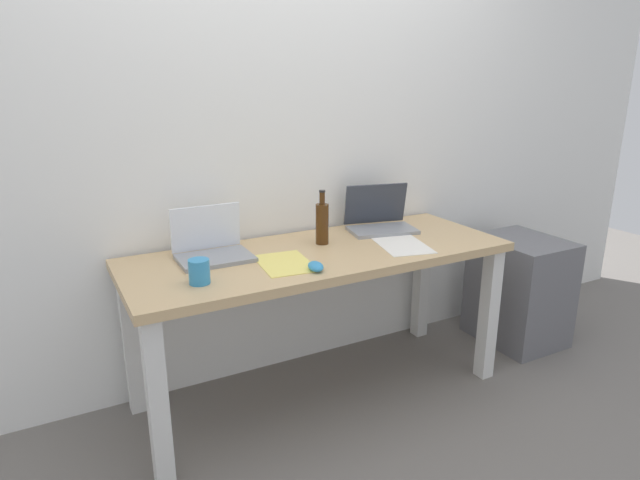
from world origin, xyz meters
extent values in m
plane|color=slate|center=(0.00, 0.00, 0.00)|extent=(8.00, 8.00, 0.00)
cube|color=white|center=(0.00, 0.39, 1.30)|extent=(5.20, 0.08, 2.60)
cube|color=tan|center=(0.00, 0.00, 0.70)|extent=(1.74, 0.65, 0.04)
cube|color=silver|center=(-0.81, -0.27, 0.34)|extent=(0.07, 0.07, 0.68)
cube|color=silver|center=(0.81, -0.27, 0.34)|extent=(0.07, 0.07, 0.68)
cube|color=silver|center=(-0.81, 0.27, 0.34)|extent=(0.07, 0.07, 0.68)
cube|color=silver|center=(0.81, 0.27, 0.34)|extent=(0.07, 0.07, 0.68)
cube|color=gray|center=(-0.46, 0.09, 0.73)|extent=(0.31, 0.22, 0.02)
cube|color=white|center=(-0.46, 0.21, 0.84)|extent=(0.31, 0.02, 0.20)
cube|color=gray|center=(0.42, 0.12, 0.73)|extent=(0.36, 0.26, 0.02)
cube|color=#333842|center=(0.44, 0.22, 0.84)|extent=(0.33, 0.12, 0.21)
cylinder|color=#47280F|center=(0.06, 0.09, 0.82)|extent=(0.06, 0.06, 0.19)
cylinder|color=#47280F|center=(0.06, 0.09, 0.94)|extent=(0.03, 0.03, 0.06)
cylinder|color=black|center=(0.06, 0.09, 0.97)|extent=(0.03, 0.03, 0.01)
ellipsoid|color=#338CC6|center=(-0.14, -0.22, 0.74)|extent=(0.08, 0.11, 0.03)
cylinder|color=#338CC6|center=(-0.59, -0.14, 0.77)|extent=(0.08, 0.08, 0.09)
cube|color=white|center=(0.37, -0.12, 0.72)|extent=(0.27, 0.34, 0.00)
cube|color=#F4E06B|center=(-0.21, -0.09, 0.72)|extent=(0.24, 0.32, 0.00)
cube|color=slate|center=(1.27, -0.04, 0.30)|extent=(0.40, 0.48, 0.61)
camera|label=1|loc=(-1.10, -2.05, 1.48)|focal=30.49mm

